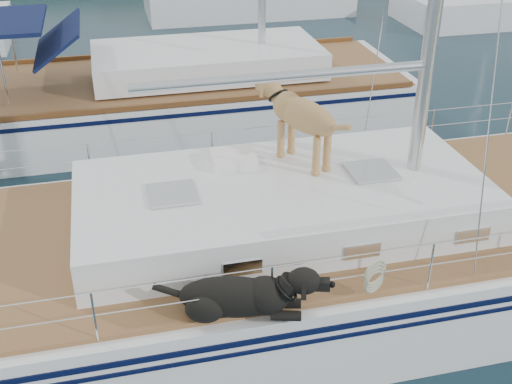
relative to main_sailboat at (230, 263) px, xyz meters
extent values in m
plane|color=black|center=(-0.10, 0.00, -0.68)|extent=(120.00, 120.00, 0.00)
cube|color=white|center=(-0.10, 0.00, -0.18)|extent=(12.00, 3.80, 1.40)
cube|color=#8D5D38|center=(-0.10, 0.00, 0.55)|extent=(11.52, 3.50, 0.06)
cube|color=white|center=(0.70, 0.00, 0.85)|extent=(5.20, 2.50, 0.55)
cylinder|color=silver|center=(0.70, 0.00, 2.53)|extent=(3.60, 0.12, 0.12)
cylinder|color=silver|center=(-0.10, -1.74, 1.14)|extent=(10.56, 0.01, 0.01)
cylinder|color=silver|center=(-0.10, 1.75, 1.14)|extent=(10.56, 0.01, 0.01)
cube|color=#1C3BB1|center=(-1.11, 1.28, 0.60)|extent=(0.70, 0.64, 0.04)
cube|color=white|center=(0.20, 0.66, 1.20)|extent=(0.59, 0.49, 0.15)
torus|color=beige|center=(1.21, -1.82, 0.94)|extent=(0.41, 0.26, 0.40)
cube|color=white|center=(-0.39, 6.35, -0.23)|extent=(11.00, 3.50, 1.30)
cube|color=#8D5D38|center=(-0.39, 6.35, 0.42)|extent=(10.56, 3.29, 0.06)
cube|color=white|center=(0.81, 6.35, 0.77)|extent=(4.80, 2.30, 0.55)
cube|color=white|center=(3.90, 16.00, -0.28)|extent=(7.20, 3.00, 1.10)
cube|color=white|center=(11.90, 13.00, -0.28)|extent=(6.40, 3.00, 1.10)
camera|label=1|loc=(-1.30, -6.86, 4.99)|focal=45.00mm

